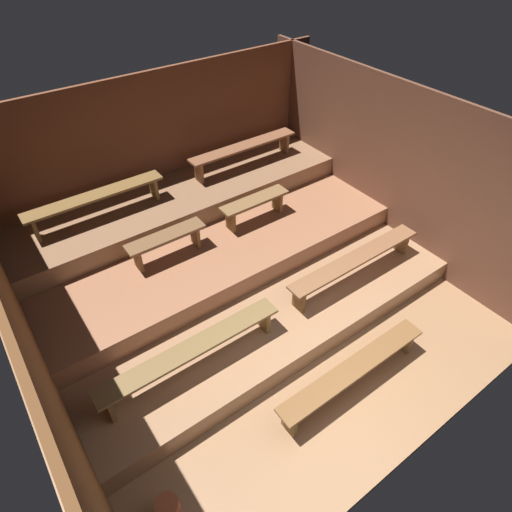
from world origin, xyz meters
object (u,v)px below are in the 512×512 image
(bench_lower_left, at_px, (192,351))
(pail_floor, at_px, (168,510))
(bench_middle_right, at_px, (255,204))
(bench_upper_right, at_px, (244,149))
(bench_lower_right, at_px, (355,261))
(bench_upper_left, at_px, (96,199))
(bench_middle_left, at_px, (166,241))
(bench_floor_center, at_px, (353,371))

(bench_lower_left, xyz_separation_m, pail_floor, (-0.95, -1.13, -0.47))
(bench_lower_left, relative_size, bench_middle_right, 2.02)
(pail_floor, bearing_deg, bench_upper_right, 47.15)
(bench_lower_right, height_order, bench_upper_right, bench_upper_right)
(bench_lower_left, distance_m, bench_lower_right, 2.61)
(bench_lower_right, relative_size, bench_upper_right, 1.14)
(bench_upper_left, bearing_deg, bench_middle_left, -63.15)
(bench_upper_left, bearing_deg, bench_middle_right, -27.26)
(bench_upper_left, distance_m, bench_upper_right, 2.56)
(bench_upper_left, bearing_deg, bench_upper_right, 0.00)
(bench_middle_right, height_order, pail_floor, bench_middle_right)
(bench_upper_left, bearing_deg, bench_floor_center, -69.18)
(bench_middle_left, bearing_deg, bench_lower_right, -38.48)
(bench_floor_center, xyz_separation_m, pail_floor, (-2.43, 0.00, -0.17))
(bench_lower_right, bearing_deg, bench_middle_right, 108.80)
(bench_lower_right, height_order, bench_middle_left, bench_middle_left)
(bench_middle_right, distance_m, bench_upper_right, 1.22)
(bench_lower_right, relative_size, bench_middle_left, 2.02)
(bench_lower_right, xyz_separation_m, bench_middle_left, (-2.05, 1.63, 0.28))
(bench_lower_left, xyz_separation_m, bench_upper_left, (0.03, 2.68, 0.60))
(bench_floor_center, bearing_deg, bench_upper_right, 73.83)
(bench_lower_right, relative_size, bench_upper_left, 1.14)
(bench_upper_right, xyz_separation_m, pail_floor, (-3.54, -3.81, -1.08))
(bench_lower_right, bearing_deg, bench_floor_center, -134.91)
(bench_middle_right, xyz_separation_m, bench_upper_left, (-2.03, 1.04, 0.33))
(bench_floor_center, xyz_separation_m, bench_lower_left, (-1.48, 1.14, 0.31))
(bench_lower_right, bearing_deg, bench_upper_left, 133.97)
(bench_middle_right, bearing_deg, bench_middle_left, 180.00)
(bench_lower_right, xyz_separation_m, bench_middle_right, (-0.56, 1.63, 0.28))
(bench_lower_right, distance_m, bench_middle_right, 1.75)
(bench_lower_left, xyz_separation_m, bench_middle_right, (2.05, 1.63, 0.28))
(bench_floor_center, relative_size, bench_middle_right, 1.90)
(bench_middle_left, height_order, bench_upper_right, bench_upper_right)
(bench_lower_right, height_order, pail_floor, bench_lower_right)
(bench_middle_left, bearing_deg, bench_middle_right, 0.00)
(bench_lower_left, height_order, bench_middle_right, bench_middle_right)
(bench_upper_left, xyz_separation_m, pail_floor, (-0.98, -3.81, -1.08))
(bench_middle_right, relative_size, bench_upper_left, 0.56)
(bench_upper_left, xyz_separation_m, bench_upper_right, (2.56, 0.00, 0.00))
(bench_floor_center, bearing_deg, bench_middle_left, 108.41)
(bench_lower_right, height_order, bench_upper_left, bench_upper_left)
(bench_floor_center, relative_size, pail_floor, 7.27)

